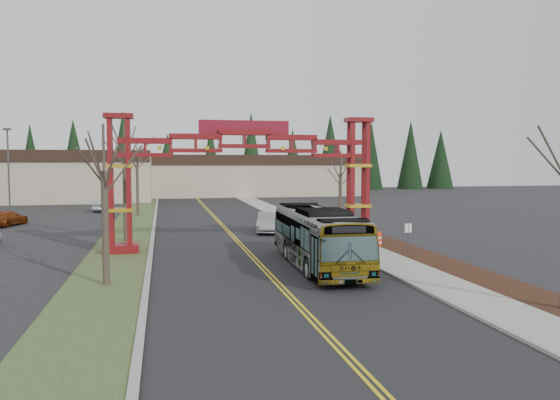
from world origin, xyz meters
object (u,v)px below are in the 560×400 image
object	(u,v)px
retail_building_east	(249,175)
bare_tree_median_near	(104,172)
transit_bus	(318,237)
silver_sedan	(268,223)
street_sign	(408,233)
gateway_arch	(244,160)
barrel_north	(367,233)
bare_tree_median_mid	(124,155)
bare_tree_median_far	(137,166)
light_pole_far	(8,163)
barrel_mid	(373,235)
parked_car_far_a	(102,206)
parked_car_mid_a	(6,218)
bare_tree_right_far	(340,174)
barrel_south	(377,240)

from	to	relation	value
retail_building_east	bare_tree_median_near	distance (m)	73.66
transit_bus	silver_sedan	size ratio (longest dim) A/B	2.37
transit_bus	street_sign	xyz separation A→B (m)	(6.42, 2.09, -0.19)
transit_bus	gateway_arch	bearing A→B (deg)	115.32
retail_building_east	barrel_north	distance (m)	59.26
bare_tree_median_near	bare_tree_median_mid	world-z (taller)	bare_tree_median_mid
retail_building_east	bare_tree_median_far	distance (m)	41.28
transit_bus	light_pole_far	bearing A→B (deg)	123.63
retail_building_east	barrel_mid	xyz separation A→B (m)	(-0.50, -61.08, -2.97)
retail_building_east	parked_car_far_a	bearing A→B (deg)	-125.96
bare_tree_median_near	bare_tree_median_far	size ratio (longest dim) A/B	1.02
bare_tree_median_far	street_sign	world-z (taller)	bare_tree_median_far
retail_building_east	parked_car_mid_a	distance (m)	53.07
parked_car_far_a	transit_bus	bearing A→B (deg)	117.54
retail_building_east	bare_tree_median_far	world-z (taller)	bare_tree_median_far
bare_tree_right_far	transit_bus	bearing A→B (deg)	-112.39
street_sign	barrel_south	xyz separation A→B (m)	(-0.51, 3.68, -0.94)
silver_sedan	bare_tree_right_far	bearing A→B (deg)	26.49
bare_tree_right_far	retail_building_east	bearing A→B (deg)	90.00
retail_building_east	transit_bus	distance (m)	69.35
silver_sedan	bare_tree_median_mid	world-z (taller)	bare_tree_median_mid
street_sign	transit_bus	bearing A→B (deg)	-161.96
retail_building_east	barrel_mid	bearing A→B (deg)	-90.47
light_pole_far	barrel_north	size ratio (longest dim) A/B	10.38
retail_building_east	bare_tree_median_far	xyz separation A→B (m)	(-18.00, -37.10, 1.93)
bare_tree_median_far	light_pole_far	bearing A→B (deg)	144.36
parked_car_mid_a	silver_sedan	bearing A→B (deg)	173.41
barrel_north	light_pole_far	bearing A→B (deg)	135.14
bare_tree_median_far	light_pole_far	size ratio (longest dim) A/B	0.75
parked_car_far_a	barrel_mid	bearing A→B (deg)	131.37
street_sign	silver_sedan	bearing A→B (deg)	115.50
transit_bus	light_pole_far	size ratio (longest dim) A/B	1.20
bare_tree_median_mid	barrel_mid	world-z (taller)	bare_tree_median_mid
silver_sedan	barrel_north	xyz separation A→B (m)	(6.60, -5.43, -0.35)
barrel_south	gateway_arch	bearing A→B (deg)	172.03
bare_tree_median_near	bare_tree_right_far	xyz separation A→B (m)	(18.00, 19.28, -0.59)
silver_sedan	street_sign	bearing A→B (deg)	-51.62
street_sign	barrel_north	xyz separation A→B (m)	(0.33, 7.70, -1.00)
parked_car_mid_a	retail_building_east	bearing A→B (deg)	-107.11
retail_building_east	barrel_north	xyz separation A→B (m)	(-0.19, -59.18, -3.03)
transit_bus	barrel_north	world-z (taller)	transit_bus
bare_tree_right_far	street_sign	size ratio (longest dim) A/B	3.33
retail_building_east	parked_car_far_a	distance (m)	38.12
transit_bus	bare_tree_median_near	bearing A→B (deg)	-165.83
bare_tree_right_far	barrel_mid	xyz separation A→B (m)	(-0.50, -8.97, -4.28)
gateway_arch	silver_sedan	world-z (taller)	gateway_arch
barrel_south	barrel_mid	distance (m)	2.20
retail_building_east	street_sign	distance (m)	66.92
bare_tree_right_far	street_sign	bearing A→B (deg)	-92.04
parked_car_far_a	barrel_mid	world-z (taller)	parked_car_far_a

